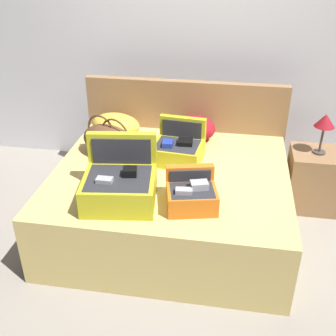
{
  "coord_description": "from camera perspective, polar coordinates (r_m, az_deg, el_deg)",
  "views": [
    {
      "loc": [
        0.44,
        -2.38,
        2.16
      ],
      "look_at": [
        0.0,
        0.28,
        0.64
      ],
      "focal_mm": 44.83,
      "sensor_mm": 36.0,
      "label": 1
    }
  ],
  "objects": [
    {
      "name": "pillow_near_headboard",
      "position": [
        3.73,
        3.6,
        5.44
      ],
      "size": [
        0.42,
        0.37,
        0.22
      ],
      "primitive_type": "ellipsoid",
      "rotation": [
        0.0,
        0.0,
        -0.17
      ],
      "color": "maroon",
      "rests_on": "bed"
    },
    {
      "name": "bed",
      "position": [
        3.39,
        0.33,
        -4.48
      ],
      "size": [
        1.81,
        1.59,
        0.54
      ],
      "primitive_type": "cube",
      "color": "tan",
      "rests_on": "ground"
    },
    {
      "name": "hard_case_medium",
      "position": [
        3.39,
        1.41,
        2.69
      ],
      "size": [
        0.42,
        0.4,
        0.31
      ],
      "rotation": [
        0.0,
        0.0,
        -0.1
      ],
      "color": "gold",
      "rests_on": "bed"
    },
    {
      "name": "pillow_center_head",
      "position": [
        3.83,
        -7.11,
        5.81
      ],
      "size": [
        0.5,
        0.38,
        0.21
      ],
      "primitive_type": "ellipsoid",
      "rotation": [
        0.0,
        0.0,
        -0.18
      ],
      "color": "gold",
      "rests_on": "bed"
    },
    {
      "name": "ground_plane",
      "position": [
        3.24,
        -0.84,
        -12.35
      ],
      "size": [
        12.0,
        12.0,
        0.0
      ],
      "primitive_type": "plane",
      "color": "gray"
    },
    {
      "name": "table_lamp",
      "position": [
        3.67,
        20.55,
        5.78
      ],
      "size": [
        0.17,
        0.17,
        0.35
      ],
      "color": "#3F3833",
      "rests_on": "nightstand"
    },
    {
      "name": "nightstand",
      "position": [
        3.9,
        19.18,
        -1.5
      ],
      "size": [
        0.44,
        0.4,
        0.53
      ],
      "primitive_type": "cube",
      "color": "olive",
      "rests_on": "ground"
    },
    {
      "name": "hard_case_large",
      "position": [
        2.87,
        -6.56,
        -2.14
      ],
      "size": [
        0.54,
        0.53,
        0.42
      ],
      "rotation": [
        0.0,
        0.0,
        0.14
      ],
      "color": "gold",
      "rests_on": "bed"
    },
    {
      "name": "hard_case_small",
      "position": [
        2.81,
        3.21,
        -3.58
      ],
      "size": [
        0.39,
        0.37,
        0.24
      ],
      "rotation": [
        0.0,
        0.0,
        0.23
      ],
      "color": "#D16619",
      "rests_on": "bed"
    },
    {
      "name": "duffel_bag",
      "position": [
        3.47,
        -8.08,
        3.74
      ],
      "size": [
        0.56,
        0.44,
        0.34
      ],
      "rotation": [
        0.0,
        0.0,
        -0.4
      ],
      "color": "brown",
      "rests_on": "bed"
    },
    {
      "name": "headboard",
      "position": [
        4.0,
        2.26,
        4.88
      ],
      "size": [
        1.85,
        0.08,
        1.0
      ],
      "primitive_type": "cube",
      "color": "olive",
      "rests_on": "ground"
    },
    {
      "name": "back_wall",
      "position": [
        4.15,
        3.27,
        17.36
      ],
      "size": [
        8.0,
        0.1,
        2.6
      ],
      "primitive_type": "cube",
      "color": "silver",
      "rests_on": "ground"
    }
  ]
}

